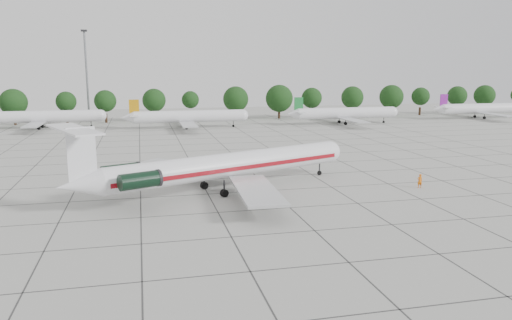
# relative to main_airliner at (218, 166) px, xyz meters

# --- Properties ---
(ground) EXTENTS (260.00, 260.00, 0.00)m
(ground) POSITION_rel_main_airliner_xyz_m (6.65, -0.68, -3.26)
(ground) COLOR #A5A49E
(ground) RESTS_ON ground
(apron_joints) EXTENTS (170.00, 170.00, 0.02)m
(apron_joints) POSITION_rel_main_airliner_xyz_m (6.65, 14.32, -3.25)
(apron_joints) COLOR #383838
(apron_joints) RESTS_ON ground
(main_airliner) EXTENTS (37.90, 28.58, 9.23)m
(main_airliner) POSITION_rel_main_airliner_xyz_m (0.00, 0.00, 0.00)
(main_airliner) COLOR silver
(main_airliner) RESTS_ON ground
(ground_crew) EXTENTS (0.69, 0.48, 1.80)m
(ground_crew) POSITION_rel_main_airliner_xyz_m (25.50, -3.59, -2.36)
(ground_crew) COLOR orange
(ground_crew) RESTS_ON ground
(bg_airliner_b) EXTENTS (28.24, 27.20, 7.40)m
(bg_airliner_b) POSITION_rel_main_airliner_xyz_m (-32.73, 74.04, -0.35)
(bg_airliner_b) COLOR silver
(bg_airliner_b) RESTS_ON ground
(bg_airliner_c) EXTENTS (28.24, 27.20, 7.40)m
(bg_airliner_c) POSITION_rel_main_airliner_xyz_m (2.86, 66.38, -0.35)
(bg_airliner_c) COLOR silver
(bg_airliner_c) RESTS_ON ground
(bg_airliner_d) EXTENTS (28.24, 27.20, 7.40)m
(bg_airliner_d) POSITION_rel_main_airliner_xyz_m (44.96, 66.10, -0.35)
(bg_airliner_d) COLOR silver
(bg_airliner_d) RESTS_ON ground
(bg_airliner_e) EXTENTS (28.24, 27.20, 7.40)m
(bg_airliner_e) POSITION_rel_main_airliner_xyz_m (91.07, 70.98, -0.35)
(bg_airliner_e) COLOR silver
(bg_airliner_e) RESTS_ON ground
(tree_line) EXTENTS (249.86, 8.44, 10.22)m
(tree_line) POSITION_rel_main_airliner_xyz_m (-5.03, 84.32, 2.72)
(tree_line) COLOR #332114
(tree_line) RESTS_ON ground
(floodlight_mast) EXTENTS (1.60, 1.60, 25.45)m
(floodlight_mast) POSITION_rel_main_airliner_xyz_m (-23.35, 91.32, 11.02)
(floodlight_mast) COLOR slate
(floodlight_mast) RESTS_ON ground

